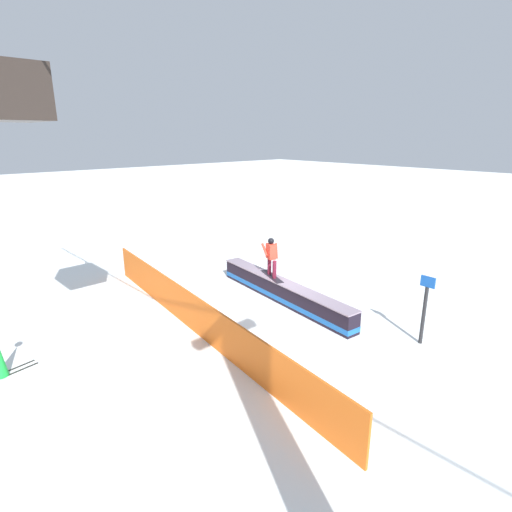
{
  "coord_description": "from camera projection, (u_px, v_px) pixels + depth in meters",
  "views": [
    {
      "loc": [
        -9.2,
        9.48,
        5.62
      ],
      "look_at": [
        0.31,
        0.97,
        1.78
      ],
      "focal_mm": 28.42,
      "sensor_mm": 36.0,
      "label": 1
    }
  ],
  "objects": [
    {
      "name": "snowboarder",
      "position": [
        271.0,
        256.0,
        14.35
      ],
      "size": [
        1.5,
        0.78,
        1.39
      ],
      "color": "black",
      "rests_on": "grind_box"
    },
    {
      "name": "grind_box",
      "position": [
        282.0,
        292.0,
        14.14
      ],
      "size": [
        6.55,
        1.28,
        0.74
      ],
      "color": "black",
      "rests_on": "ground_plane"
    },
    {
      "name": "trail_marker",
      "position": [
        425.0,
        308.0,
        11.07
      ],
      "size": [
        0.4,
        0.1,
        1.98
      ],
      "color": "#262628",
      "rests_on": "ground_plane"
    },
    {
      "name": "ground_plane",
      "position": [
        282.0,
        301.0,
        14.24
      ],
      "size": [
        120.0,
        120.0,
        0.0
      ],
      "primitive_type": "plane",
      "color": "white"
    },
    {
      "name": "safety_fence",
      "position": [
        196.0,
        315.0,
        11.77
      ],
      "size": [
        12.52,
        1.4,
        1.18
      ],
      "primitive_type": "cube",
      "rotation": [
        0.0,
        0.0,
        -0.11
      ],
      "color": "orange",
      "rests_on": "ground_plane"
    }
  ]
}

